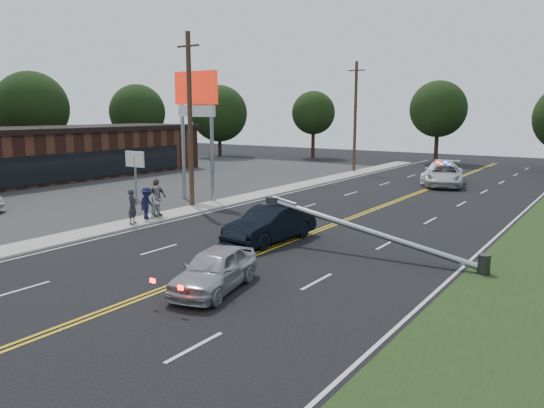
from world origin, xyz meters
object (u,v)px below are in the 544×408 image
Objects in this scene: fallen_streetlight at (379,234)px; bystander_d at (156,198)px; crashed_sedan at (270,224)px; waiting_sedan at (214,269)px; small_sign at (135,163)px; pylon_sign at (196,104)px; utility_pole_mid at (190,120)px; bystander_b at (158,202)px; bystander_a at (133,207)px; utility_pole_far at (355,117)px; emergency_b at (441,172)px; bystander_c at (147,203)px; emergency_a at (444,175)px.

fallen_streetlight is 4.68× the size of bystander_d.
bystander_d is (-7.78, 0.77, 0.34)m from crashed_sedan.
bystander_d is (-9.88, 7.00, 0.44)m from waiting_sedan.
bystander_d is (5.53, -3.53, -1.21)m from small_sign.
pylon_sign is at bearing 151.88° from crashed_sedan.
bystander_b is at bearing -74.28° from utility_pole_mid.
utility_pole_mid is 5.00× the size of bystander_d.
bystander_a is at bearing -164.17° from bystander_b.
utility_pole_far reaches higher than bystander_b.
bystander_d is (0.73, -3.53, -3.96)m from utility_pole_mid.
emergency_b is at bearing -6.51° from bystander_b.
bystander_c is (-0.22, -0.54, -0.02)m from bystander_b.
crashed_sedan is (8.51, -4.30, -4.30)m from utility_pole_mid.
crashed_sedan is 2.37× the size of bystander_d.
bystander_a is at bearing -71.89° from pylon_sign.
waiting_sedan is at bearing -71.94° from utility_pole_far.
emergency_b is 24.07m from bystander_d.
emergency_b is (-1.70, 29.64, 0.15)m from waiting_sedan.
fallen_streetlight is 7.11m from waiting_sedan.
utility_pole_mid reaches higher than small_sign.
bystander_b is 0.43m from bystander_d.
utility_pole_far is 6.09× the size of bystander_c.
small_sign is 1.89× the size of bystander_c.
pylon_sign is at bearing 123.02° from utility_pole_mid.
utility_pole_mid is 21.50m from emergency_b.
crashed_sedan is 2.74× the size of bystander_a.
waiting_sedan is 1.99× the size of bystander_d.
bystander_d is at bearing -88.36° from utility_pole_far.
fallen_streetlight is at bearing 53.48° from waiting_sedan.
crashed_sedan is 7.47m from bystander_b.
bystander_d is (-0.10, 0.77, 0.18)m from bystander_c.
fallen_streetlight is at bearing -12.40° from small_sign.
utility_pole_far is (4.80, 22.00, 2.75)m from small_sign.
pylon_sign is at bearing 120.03° from waiting_sedan.
small_sign is 18.74m from waiting_sedan.
small_sign reaches higher than fallen_streetlight.
fallen_streetlight is at bearing -16.64° from utility_pole_mid.
bystander_b is (-12.33, 0.24, 0.04)m from fallen_streetlight.
emergency_a is at bearing 60.94° from utility_pole_mid.
emergency_a is 23.43m from bystander_c.
bystander_c is (-9.78, 6.23, 0.26)m from waiting_sedan.
crashed_sedan is at bearing -26.84° from utility_pole_mid.
pylon_sign is at bearing -3.44° from bystander_a.
bystander_d reaches higher than emergency_a.
bystander_d reaches higher than bystander_a.
bystander_c is at bearing -6.62° from bystander_a.
crashed_sedan is (9.81, -6.30, -5.22)m from pylon_sign.
pylon_sign reaches higher than bystander_d.
utility_pole_far is 27.86m from bystander_a.
utility_pole_far is 1.75× the size of emergency_b.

